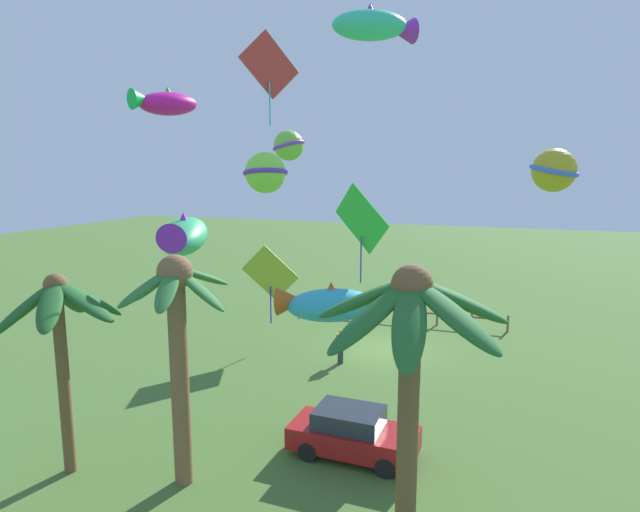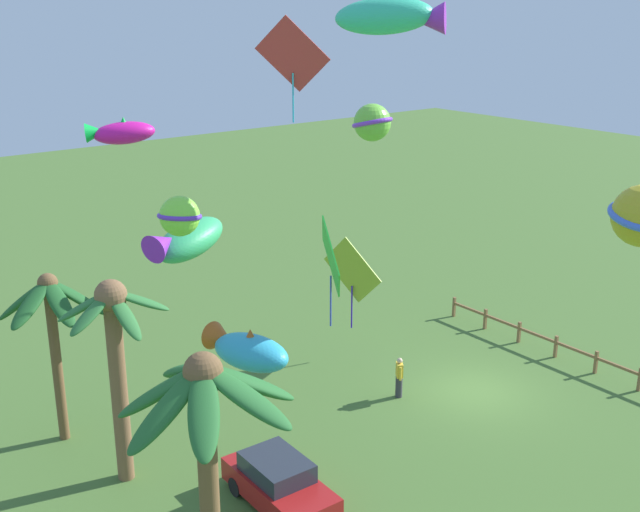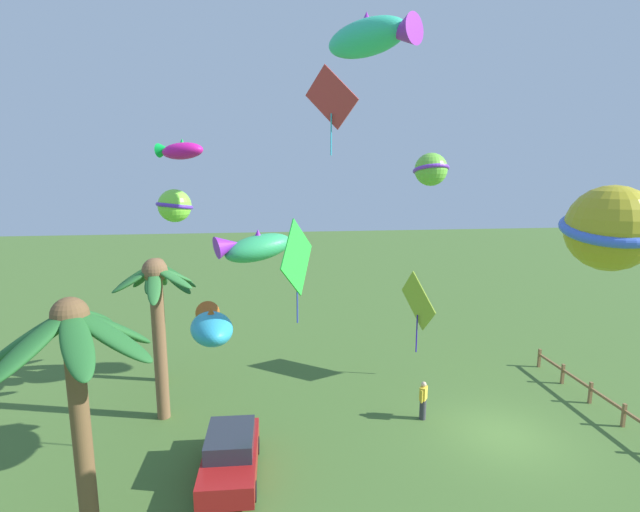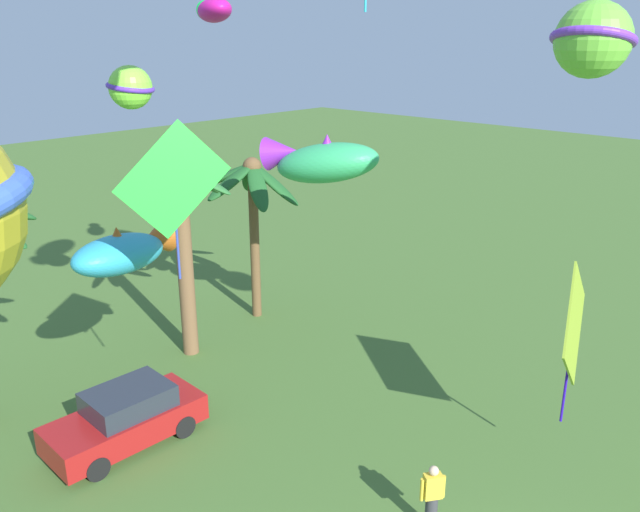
{
  "view_description": "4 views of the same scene",
  "coord_description": "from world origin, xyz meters",
  "px_view_note": "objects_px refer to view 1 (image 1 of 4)",
  "views": [
    {
      "loc": [
        -5.28,
        24.54,
        8.75
      ],
      "look_at": [
        1.03,
        6.81,
        5.66
      ],
      "focal_mm": 29.51,
      "sensor_mm": 36.0,
      "label": 1
    },
    {
      "loc": [
        -17.5,
        21.28,
        14.13
      ],
      "look_at": [
        0.3,
        7.33,
        6.81
      ],
      "focal_mm": 44.18,
      "sensor_mm": 36.0,
      "label": 2
    },
    {
      "loc": [
        -15.28,
        8.81,
        9.85
      ],
      "look_at": [
        1.13,
        6.81,
        6.82
      ],
      "focal_mm": 26.49,
      "sensor_mm": 36.0,
      "label": 3
    },
    {
      "loc": [
        -8.19,
        -3.26,
        9.99
      ],
      "look_at": [
        2.1,
        6.35,
        5.12
      ],
      "focal_mm": 36.43,
      "sensor_mm": 36.0,
      "label": 4
    }
  ],
  "objects_px": {
    "kite_ball_4": "(265,173)",
    "kite_fish_6": "(183,235)",
    "palm_tree_2": "(410,335)",
    "kite_diamond_7": "(270,274)",
    "palm_tree_0": "(59,319)",
    "parked_car_0": "(352,433)",
    "spectator_0": "(341,346)",
    "kite_fish_2": "(375,26)",
    "kite_ball_5": "(554,170)",
    "kite_diamond_1": "(361,220)",
    "kite_ball_0": "(289,146)",
    "kite_fish_3": "(325,304)",
    "kite_fish_9": "(165,103)",
    "palm_tree_1": "(177,324)",
    "kite_diamond_8": "(269,66)"
  },
  "relations": [
    {
      "from": "kite_fish_6",
      "to": "spectator_0",
      "type": "bearing_deg",
      "value": -119.02
    },
    {
      "from": "kite_fish_2",
      "to": "kite_ball_5",
      "type": "bearing_deg",
      "value": -152.06
    },
    {
      "from": "parked_car_0",
      "to": "kite_fish_3",
      "type": "xyz_separation_m",
      "value": [
        0.72,
        0.52,
        4.15
      ]
    },
    {
      "from": "parked_car_0",
      "to": "kite_diamond_1",
      "type": "xyz_separation_m",
      "value": [
        0.41,
        -2.24,
        6.36
      ]
    },
    {
      "from": "kite_fish_2",
      "to": "palm_tree_0",
      "type": "bearing_deg",
      "value": 49.58
    },
    {
      "from": "palm_tree_2",
      "to": "parked_car_0",
      "type": "relative_size",
      "value": 1.72
    },
    {
      "from": "palm_tree_1",
      "to": "palm_tree_2",
      "type": "relative_size",
      "value": 0.97
    },
    {
      "from": "kite_ball_0",
      "to": "kite_diamond_1",
      "type": "relative_size",
      "value": 0.53
    },
    {
      "from": "palm_tree_0",
      "to": "parked_car_0",
      "type": "xyz_separation_m",
      "value": [
        -7.54,
        -3.58,
        -3.88
      ]
    },
    {
      "from": "kite_diamond_8",
      "to": "palm_tree_2",
      "type": "bearing_deg",
      "value": 132.02
    },
    {
      "from": "palm_tree_2",
      "to": "kite_ball_5",
      "type": "relative_size",
      "value": 2.82
    },
    {
      "from": "kite_fish_6",
      "to": "kite_fish_3",
      "type": "bearing_deg",
      "value": 166.85
    },
    {
      "from": "palm_tree_1",
      "to": "kite_ball_5",
      "type": "distance_m",
      "value": 15.23
    },
    {
      "from": "kite_ball_0",
      "to": "kite_fish_9",
      "type": "distance_m",
      "value": 10.31
    },
    {
      "from": "parked_car_0",
      "to": "palm_tree_1",
      "type": "bearing_deg",
      "value": 35.39
    },
    {
      "from": "kite_ball_0",
      "to": "kite_fish_3",
      "type": "distance_m",
      "value": 11.28
    },
    {
      "from": "parked_car_0",
      "to": "kite_diamond_1",
      "type": "distance_m",
      "value": 6.75
    },
    {
      "from": "palm_tree_1",
      "to": "kite_ball_0",
      "type": "xyz_separation_m",
      "value": [
        1.45,
        -11.3,
        5.21
      ]
    },
    {
      "from": "palm_tree_1",
      "to": "kite_diamond_8",
      "type": "xyz_separation_m",
      "value": [
        0.31,
        -6.83,
        7.87
      ]
    },
    {
      "from": "palm_tree_0",
      "to": "parked_car_0",
      "type": "relative_size",
      "value": 1.5
    },
    {
      "from": "kite_fish_6",
      "to": "kite_diamond_8",
      "type": "distance_m",
      "value": 7.0
    },
    {
      "from": "kite_diamond_8",
      "to": "palm_tree_0",
      "type": "bearing_deg",
      "value": 67.43
    },
    {
      "from": "kite_fish_2",
      "to": "kite_fish_3",
      "type": "height_order",
      "value": "kite_fish_2"
    },
    {
      "from": "kite_fish_3",
      "to": "kite_fish_6",
      "type": "relative_size",
      "value": 0.83
    },
    {
      "from": "spectator_0",
      "to": "kite_fish_6",
      "type": "height_order",
      "value": "kite_fish_6"
    },
    {
      "from": "palm_tree_2",
      "to": "kite_diamond_7",
      "type": "distance_m",
      "value": 14.97
    },
    {
      "from": "kite_ball_4",
      "to": "kite_diamond_8",
      "type": "bearing_deg",
      "value": -66.45
    },
    {
      "from": "palm_tree_2",
      "to": "kite_ball_5",
      "type": "xyz_separation_m",
      "value": [
        -3.46,
        -11.48,
        3.52
      ]
    },
    {
      "from": "kite_diamond_7",
      "to": "kite_diamond_8",
      "type": "distance_m",
      "value": 10.12
    },
    {
      "from": "kite_diamond_7",
      "to": "palm_tree_0",
      "type": "bearing_deg",
      "value": 85.6
    },
    {
      "from": "palm_tree_0",
      "to": "palm_tree_1",
      "type": "xyz_separation_m",
      "value": [
        -3.42,
        -0.65,
        0.02
      ]
    },
    {
      "from": "palm_tree_0",
      "to": "kite_fish_2",
      "type": "xyz_separation_m",
      "value": [
        -6.91,
        -8.12,
        9.13
      ]
    },
    {
      "from": "spectator_0",
      "to": "kite_ball_5",
      "type": "xyz_separation_m",
      "value": [
        -8.45,
        -0.53,
        7.91
      ]
    },
    {
      "from": "parked_car_0",
      "to": "kite_fish_9",
      "type": "xyz_separation_m",
      "value": [
        4.93,
        1.9,
        9.82
      ]
    },
    {
      "from": "palm_tree_1",
      "to": "kite_diamond_1",
      "type": "distance_m",
      "value": 6.83
    },
    {
      "from": "kite_fish_3",
      "to": "kite_ball_4",
      "type": "distance_m",
      "value": 4.15
    },
    {
      "from": "kite_ball_4",
      "to": "kite_fish_6",
      "type": "height_order",
      "value": "kite_ball_4"
    },
    {
      "from": "palm_tree_0",
      "to": "kite_fish_3",
      "type": "distance_m",
      "value": 7.49
    },
    {
      "from": "kite_fish_3",
      "to": "kite_fish_9",
      "type": "distance_m",
      "value": 7.19
    },
    {
      "from": "kite_ball_0",
      "to": "kite_fish_2",
      "type": "distance_m",
      "value": 7.37
    },
    {
      "from": "parked_car_0",
      "to": "kite_fish_2",
      "type": "distance_m",
      "value": 13.79
    },
    {
      "from": "kite_fish_6",
      "to": "kite_ball_4",
      "type": "bearing_deg",
      "value": 150.33
    },
    {
      "from": "spectator_0",
      "to": "kite_fish_2",
      "type": "distance_m",
      "value": 13.41
    },
    {
      "from": "kite_ball_5",
      "to": "kite_fish_3",
      "type": "bearing_deg",
      "value": 52.56
    },
    {
      "from": "kite_fish_2",
      "to": "kite_ball_4",
      "type": "distance_m",
      "value": 8.15
    },
    {
      "from": "kite_diamond_1",
      "to": "kite_fish_3",
      "type": "bearing_deg",
      "value": 83.59
    },
    {
      "from": "palm_tree_0",
      "to": "kite_fish_2",
      "type": "height_order",
      "value": "kite_fish_2"
    },
    {
      "from": "kite_fish_2",
      "to": "kite_diamond_8",
      "type": "distance_m",
      "value": 4.05
    },
    {
      "from": "palm_tree_1",
      "to": "spectator_0",
      "type": "xyz_separation_m",
      "value": [
        -1.43,
        -10.32,
        -3.83
      ]
    },
    {
      "from": "palm_tree_2",
      "to": "kite_fish_3",
      "type": "distance_m",
      "value": 4.28
    }
  ]
}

